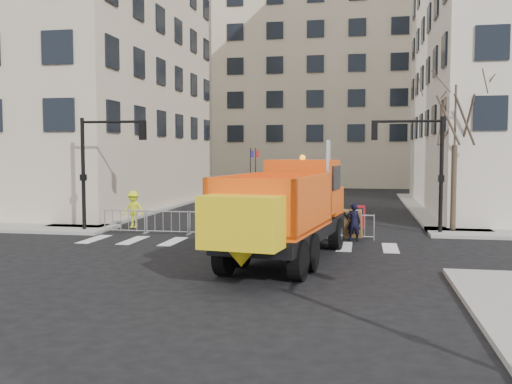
% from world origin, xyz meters
% --- Properties ---
extents(ground, '(120.00, 120.00, 0.00)m').
position_xyz_m(ground, '(0.00, 0.00, 0.00)').
color(ground, black).
rests_on(ground, ground).
extents(sidewalk_back, '(64.00, 5.00, 0.15)m').
position_xyz_m(sidewalk_back, '(0.00, 8.50, 0.07)').
color(sidewalk_back, gray).
rests_on(sidewalk_back, ground).
extents(building_left, '(24.00, 22.00, 26.00)m').
position_xyz_m(building_left, '(-20.00, 20.00, 13.00)').
color(building_left, beige).
rests_on(building_left, ground).
extents(building_far, '(30.00, 18.00, 24.00)m').
position_xyz_m(building_far, '(0.00, 52.00, 12.00)').
color(building_far, '#BCAF90').
rests_on(building_far, ground).
extents(traffic_light_left, '(0.18, 0.18, 5.40)m').
position_xyz_m(traffic_light_left, '(-8.00, 7.50, 2.70)').
color(traffic_light_left, black).
rests_on(traffic_light_left, ground).
extents(traffic_light_right, '(0.18, 0.18, 5.40)m').
position_xyz_m(traffic_light_right, '(8.50, 9.50, 2.70)').
color(traffic_light_right, black).
rests_on(traffic_light_right, ground).
extents(crowd_barriers, '(12.60, 0.60, 1.10)m').
position_xyz_m(crowd_barriers, '(-0.75, 7.60, 0.55)').
color(crowd_barriers, '#9EA0A5').
rests_on(crowd_barriers, ground).
extents(street_tree, '(3.00, 3.00, 7.50)m').
position_xyz_m(street_tree, '(9.20, 10.50, 3.75)').
color(street_tree, '#382B21').
rests_on(street_tree, ground).
extents(plow_truck, '(4.57, 11.20, 4.23)m').
position_xyz_m(plow_truck, '(2.38, 1.85, 1.88)').
color(plow_truck, black).
rests_on(plow_truck, ground).
extents(cop_a, '(0.60, 0.40, 1.64)m').
position_xyz_m(cop_a, '(4.64, 7.00, 0.82)').
color(cop_a, black).
rests_on(cop_a, ground).
extents(cop_b, '(0.98, 0.89, 1.64)m').
position_xyz_m(cop_b, '(2.86, 7.00, 0.82)').
color(cop_b, black).
rests_on(cop_b, ground).
extents(cop_c, '(1.14, 0.92, 1.81)m').
position_xyz_m(cop_c, '(3.96, 6.60, 0.90)').
color(cop_c, black).
rests_on(cop_c, ground).
extents(worker, '(1.20, 0.75, 1.78)m').
position_xyz_m(worker, '(-5.89, 8.40, 1.04)').
color(worker, yellow).
rests_on(worker, sidewalk_back).
extents(newspaper_box, '(0.53, 0.49, 1.10)m').
position_xyz_m(newspaper_box, '(4.87, 10.00, 0.70)').
color(newspaper_box, '#9D0C16').
rests_on(newspaper_box, sidewalk_back).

